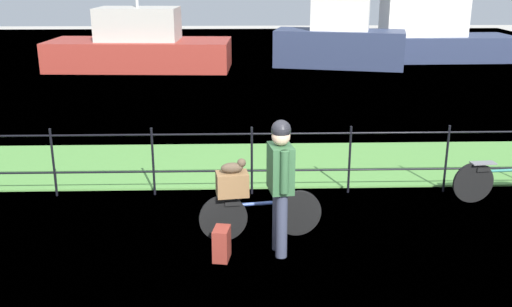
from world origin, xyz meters
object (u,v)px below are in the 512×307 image
Objects in this scene: backpack_on_paving at (222,244)px; bicycle_parked at (503,180)px; wooden_crate at (232,184)px; terrier_dog at (234,167)px; moored_boat_mid at (422,37)px; moored_boat_far at (339,40)px; moored_boat_near at (140,47)px; cyclist_person at (280,176)px; bicycle_main at (260,214)px.

bicycle_parked is at bearing -57.87° from backpack_on_paving.
wooden_crate is 0.23m from terrier_dog.
moored_boat_mid is at bearing 65.17° from wooden_crate.
wooden_crate is at bearing -104.87° from moored_boat_far.
wooden_crate is 0.08× the size of moored_boat_far.
backpack_on_paving is at bearing -77.22° from moored_boat_near.
terrier_dog is 0.20× the size of bicycle_parked.
wooden_crate is at bearing -163.34° from bicycle_parked.
moored_boat_near is at bearing -170.88° from moored_boat_mid.
terrier_dog is at bearing -76.13° from moored_boat_near.
terrier_dog is 4.22m from bicycle_parked.
moored_boat_far is at bearing 77.71° from cyclist_person.
moored_boat_far is (3.07, 14.11, -0.07)m from cyclist_person.
bicycle_main is 4.02× the size of wooden_crate.
backpack_on_paving is 14.33m from moored_boat_near.
cyclist_person is at bearing -69.07° from backpack_on_paving.
bicycle_main is 0.33× the size of moored_boat_far.
bicycle_parked is at bearing 17.44° from bicycle_main.
moored_boat_near is 10.42m from moored_boat_mid.
cyclist_person is 1.08m from backpack_on_paving.
bicycle_main is at bearing -30.42° from backpack_on_paving.
cyclist_person is 0.27× the size of moored_boat_near.
wooden_crate is 0.06× the size of moored_boat_mid.
moored_boat_far is at bearing 76.43° from bicycle_main.
bicycle_parked is at bearing 16.71° from terrier_dog.
backpack_on_paving is at bearing -104.84° from moored_boat_far.
wooden_crate is 0.06× the size of moored_boat_near.
moored_boat_near reaches higher than terrier_dog.
wooden_crate is 0.23× the size of cyclist_person.
moored_boat_far is at bearing 2.34° from moored_boat_near.
bicycle_main is at bearing 118.62° from cyclist_person.
moored_boat_far is at bearing 75.22° from terrier_dog.
bicycle_parked is (3.99, 1.20, -0.66)m from terrier_dog.
cyclist_person is at bearing -155.40° from bicycle_parked.
backpack_on_paving is (-0.47, -0.56, -0.13)m from bicycle_main.
moored_boat_near is 6.95m from moored_boat_far.
moored_boat_far is at bearing 75.13° from wooden_crate.
wooden_crate is at bearing -76.23° from moored_boat_near.
moored_boat_far is at bearing -157.75° from moored_boat_mid.
wooden_crate is at bearing -114.83° from moored_boat_mid.
backpack_on_paving is at bearing -130.05° from bicycle_main.
wooden_crate is 0.78m from backpack_on_paving.
terrier_dog is 16.63m from moored_boat_mid.
wooden_crate reaches higher than bicycle_main.
terrier_dog is (-0.32, -0.04, 0.66)m from bicycle_main.
backpack_on_paving is (-0.13, -0.51, -0.57)m from wooden_crate.
bicycle_main is at bearing 7.98° from wooden_crate.
cyclist_person reaches higher than terrier_dog.
backpack_on_paving is at bearing -114.50° from moored_boat_mid.
cyclist_person reaches higher than bicycle_main.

